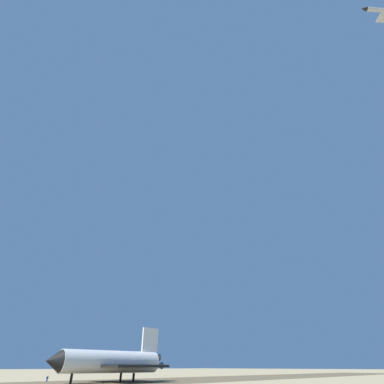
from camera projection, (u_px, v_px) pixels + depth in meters
The scene contains 5 objects.
ground_plane at pixel (109, 383), 86.59m from camera, with size 1200.00×1200.00×0.00m, color #D1B57F.
runway_strip at pixel (109, 382), 87.45m from camera, with size 440.00×44.00×0.02m, color olive.
space_shuttle at pixel (110, 362), 89.85m from camera, with size 38.62×24.84×15.80m.
chase_jet_trailing at pixel (384, 11), 104.72m from camera, with size 13.93×11.46×4.00m.
ground_crew_near_nose at pixel (47, 378), 90.21m from camera, with size 0.65×0.27×1.73m.
Camera 1 is at (49.21, 93.96, 4.08)m, focal length 27.53 mm.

